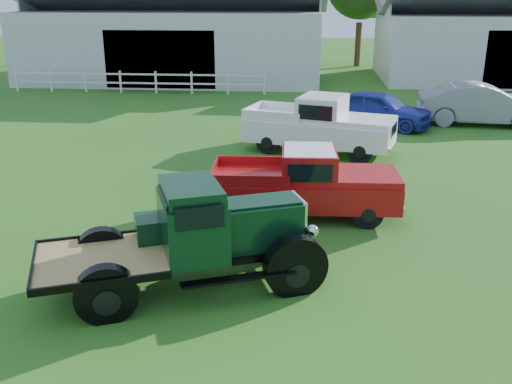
# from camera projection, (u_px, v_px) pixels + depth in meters

# --- Properties ---
(ground) EXTENTS (120.00, 120.00, 0.00)m
(ground) POSITION_uv_depth(u_px,v_px,m) (242.00, 256.00, 12.23)
(ground) COLOR #2F561E
(shed_left) EXTENTS (18.80, 10.20, 5.60)m
(shed_left) POSITION_uv_depth(u_px,v_px,m) (178.00, 33.00, 36.28)
(shed_left) COLOR #B8B6A5
(shed_left) RESTS_ON ground
(shed_right) EXTENTS (16.80, 9.20, 5.20)m
(shed_right) POSITION_uv_depth(u_px,v_px,m) (512.00, 37.00, 35.54)
(shed_right) COLOR #B8B6A5
(shed_right) RESTS_ON ground
(fence_rail) EXTENTS (14.20, 0.16, 1.20)m
(fence_rail) POSITION_uv_depth(u_px,v_px,m) (138.00, 82.00, 31.46)
(fence_rail) COLOR white
(fence_rail) RESTS_ON ground
(tree_c) EXTENTS (5.40, 5.40, 9.00)m
(tree_c) POSITION_uv_depth(u_px,v_px,m) (360.00, 3.00, 41.29)
(tree_c) COLOR #2F5B20
(tree_c) RESTS_ON ground
(vintage_flatbed) EXTENTS (5.64, 3.84, 2.08)m
(vintage_flatbed) POSITION_uv_depth(u_px,v_px,m) (187.00, 236.00, 10.67)
(vintage_flatbed) COLOR #0C321A
(vintage_flatbed) RESTS_ON ground
(red_pickup) EXTENTS (4.86, 2.02, 1.75)m
(red_pickup) POSITION_uv_depth(u_px,v_px,m) (304.00, 182.00, 14.20)
(red_pickup) COLOR #AE1111
(red_pickup) RESTS_ON ground
(white_pickup) EXTENTS (5.68, 3.50, 1.95)m
(white_pickup) POSITION_uv_depth(u_px,v_px,m) (319.00, 125.00, 19.81)
(white_pickup) COLOR white
(white_pickup) RESTS_ON ground
(misc_car_blue) EXTENTS (4.70, 3.47, 1.49)m
(misc_car_blue) POSITION_uv_depth(u_px,v_px,m) (378.00, 109.00, 23.61)
(misc_car_blue) COLOR navy
(misc_car_blue) RESTS_ON ground
(misc_car_grey) EXTENTS (5.35, 2.30, 1.71)m
(misc_car_grey) POSITION_uv_depth(u_px,v_px,m) (482.00, 104.00, 23.93)
(misc_car_grey) COLOR gray
(misc_car_grey) RESTS_ON ground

